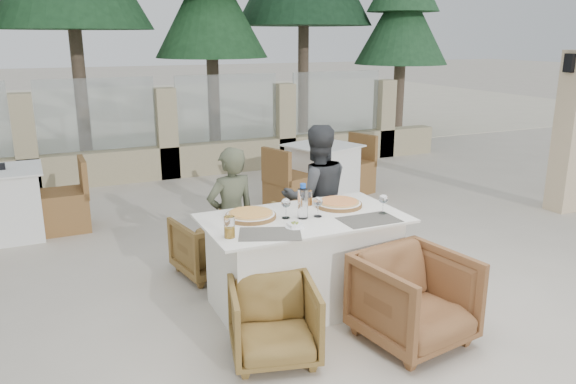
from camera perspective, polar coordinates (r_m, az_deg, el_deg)
name	(u,v)px	position (r m, az deg, el deg)	size (l,w,h in m)	color
ground	(299,304)	(4.77, 1.09, -11.33)	(80.00, 80.00, 0.00)	beige
sand_patch	(101,110)	(18.06, -18.47, 7.92)	(30.00, 16.00, 0.01)	beige
perimeter_wall_far	(166,127)	(8.94, -12.26, 6.47)	(10.00, 0.34, 1.60)	tan
lantern_pillar	(570,133)	(7.82, 26.77, 5.38)	(0.34, 0.34, 2.00)	beige
pine_centre	(211,18)	(11.54, -7.85, 17.12)	(2.20, 2.20, 5.00)	#214D27
pine_far_right	(402,32)	(12.68, 11.48, 15.68)	(1.98, 1.98, 4.50)	#24522D
dining_table	(303,262)	(4.60, 1.55, -7.11)	(1.60, 0.90, 0.77)	white
placemat_near_left	(270,234)	(4.09, -1.84, -4.28)	(0.45, 0.30, 0.00)	#5D5950
placemat_near_right	(369,220)	(4.44, 8.24, -2.80)	(0.45, 0.30, 0.00)	#534F47
pizza_left	(251,215)	(4.44, -3.81, -2.32)	(0.40, 0.40, 0.05)	orange
pizza_right	(339,203)	(4.75, 5.17, -1.16)	(0.39, 0.39, 0.05)	#E9531F
water_bottle	(303,201)	(4.39, 1.52, -0.92)	(0.08, 0.08, 0.28)	#B6DBEF
wine_glass_centre	(286,207)	(4.41, -0.22, -1.54)	(0.08, 0.08, 0.18)	white
wine_glass_near	(318,206)	(4.45, 3.06, -1.39)	(0.08, 0.08, 0.18)	white
wine_glass_corner	(383,203)	(4.58, 9.65, -1.10)	(0.08, 0.08, 0.18)	white
beer_glass_left	(229,227)	(4.02, -5.97, -3.56)	(0.08, 0.08, 0.16)	gold
beer_glass_right	(309,198)	(4.76, 2.11, -0.61)	(0.06, 0.06, 0.13)	orange
olive_dish	(295,225)	(4.22, 0.70, -3.34)	(0.11, 0.11, 0.04)	white
armchair_far_left	(210,246)	(5.30, -7.94, -5.41)	(0.59, 0.61, 0.55)	olive
armchair_far_right	(320,237)	(5.31, 3.30, -4.58)	(0.71, 0.73, 0.66)	olive
armchair_near_left	(274,322)	(3.94, -1.44, -13.03)	(0.58, 0.60, 0.55)	olive
armchair_near_right	(414,299)	(4.20, 12.68, -10.56)	(0.71, 0.73, 0.67)	brown
diner_left	(231,218)	(4.92, -5.77, -2.62)	(0.46, 0.30, 1.26)	#494D38
diner_right	(316,197)	(5.31, 2.90, -0.52)	(0.67, 0.52, 1.38)	#3A3C3F
bg_table_a	(5,204)	(6.88, -26.78, -1.09)	(1.64, 0.82, 0.77)	white
bg_table_b	(322,173)	(7.55, 3.50, 1.94)	(1.64, 0.82, 0.77)	white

